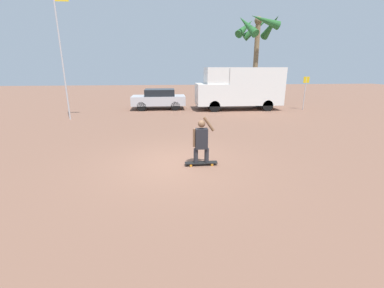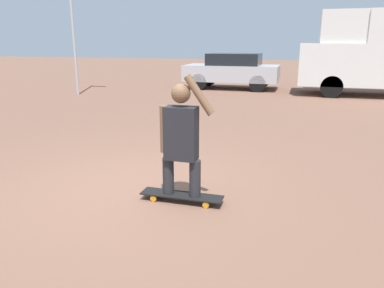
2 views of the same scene
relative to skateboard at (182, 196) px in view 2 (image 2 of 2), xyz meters
name	(u,v)px [view 2 (image 2 of 2)]	position (x,y,z in m)	size (l,w,h in m)	color
ground_plane	(132,188)	(-0.80, 0.24, -0.08)	(80.00, 80.00, 0.00)	brown
skateboard	(182,196)	(0.00, 0.00, 0.00)	(1.04, 0.24, 0.10)	black
person_skateboarder	(181,135)	(0.00, 0.00, 0.78)	(0.67, 0.23, 1.49)	#28282D
parked_car_silver	(232,70)	(-1.62, 11.85, 0.71)	(3.92, 1.84, 1.48)	black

